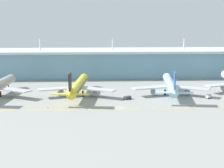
{
  "coord_description": "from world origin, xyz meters",
  "views": [
    {
      "loc": [
        -13.58,
        -197.6,
        53.08
      ],
      "look_at": [
        -3.16,
        31.17,
        7.0
      ],
      "focal_mm": 59.57,
      "sensor_mm": 36.0,
      "label": 1
    }
  ],
  "objects_px": {
    "airliner_near_middle": "(78,86)",
    "airliner_far_middle": "(170,85)",
    "baggage_cart": "(209,96)",
    "safety_cone_right_wingtip": "(98,104)",
    "safety_cone_nose_front": "(77,105)",
    "pushback_tug": "(127,97)",
    "safety_cone_left_wingtip": "(48,107)"
  },
  "relations": [
    {
      "from": "airliner_far_middle",
      "to": "safety_cone_nose_front",
      "type": "distance_m",
      "value": 63.05
    },
    {
      "from": "airliner_near_middle",
      "to": "airliner_far_middle",
      "type": "height_order",
      "value": "same"
    },
    {
      "from": "airliner_far_middle",
      "to": "safety_cone_right_wingtip",
      "type": "distance_m",
      "value": 51.32
    },
    {
      "from": "airliner_near_middle",
      "to": "safety_cone_nose_front",
      "type": "bearing_deg",
      "value": -89.61
    },
    {
      "from": "pushback_tug",
      "to": "safety_cone_nose_front",
      "type": "relative_size",
      "value": 7.05
    },
    {
      "from": "baggage_cart",
      "to": "safety_cone_left_wingtip",
      "type": "distance_m",
      "value": 96.63
    },
    {
      "from": "safety_cone_left_wingtip",
      "to": "safety_cone_nose_front",
      "type": "relative_size",
      "value": 1.0
    },
    {
      "from": "airliner_far_middle",
      "to": "safety_cone_left_wingtip",
      "type": "xyz_separation_m",
      "value": [
        -73.42,
        -28.17,
        -6.1
      ]
    },
    {
      "from": "safety_cone_nose_front",
      "to": "safety_cone_left_wingtip",
      "type": "bearing_deg",
      "value": -166.96
    },
    {
      "from": "pushback_tug",
      "to": "safety_cone_right_wingtip",
      "type": "xyz_separation_m",
      "value": [
        -18.0,
        -11.78,
        -0.75
      ]
    },
    {
      "from": "airliner_near_middle",
      "to": "pushback_tug",
      "type": "xyz_separation_m",
      "value": [
        30.06,
        -9.9,
        -5.35
      ]
    },
    {
      "from": "airliner_near_middle",
      "to": "airliner_far_middle",
      "type": "relative_size",
      "value": 1.02
    },
    {
      "from": "baggage_cart",
      "to": "safety_cone_right_wingtip",
      "type": "distance_m",
      "value": 68.46
    },
    {
      "from": "baggage_cart",
      "to": "safety_cone_nose_front",
      "type": "distance_m",
      "value": 80.57
    },
    {
      "from": "baggage_cart",
      "to": "pushback_tug",
      "type": "relative_size",
      "value": 0.8
    },
    {
      "from": "baggage_cart",
      "to": "pushback_tug",
      "type": "height_order",
      "value": "baggage_cart"
    },
    {
      "from": "baggage_cart",
      "to": "safety_cone_left_wingtip",
      "type": "bearing_deg",
      "value": -169.46
    },
    {
      "from": "airliner_far_middle",
      "to": "safety_cone_left_wingtip",
      "type": "distance_m",
      "value": 78.88
    },
    {
      "from": "safety_cone_right_wingtip",
      "to": "safety_cone_left_wingtip",
      "type": "bearing_deg",
      "value": -167.79
    },
    {
      "from": "pushback_tug",
      "to": "safety_cone_nose_front",
      "type": "distance_m",
      "value": 33.07
    },
    {
      "from": "airliner_near_middle",
      "to": "baggage_cart",
      "type": "bearing_deg",
      "value": -7.15
    },
    {
      "from": "baggage_cart",
      "to": "pushback_tug",
      "type": "distance_m",
      "value": 49.44
    },
    {
      "from": "airliner_near_middle",
      "to": "safety_cone_nose_front",
      "type": "xyz_separation_m",
      "value": [
        0.16,
        -24.02,
        -6.1
      ]
    },
    {
      "from": "safety_cone_nose_front",
      "to": "safety_cone_right_wingtip",
      "type": "xyz_separation_m",
      "value": [
        11.89,
        2.33,
        0.0
      ]
    },
    {
      "from": "safety_cone_nose_front",
      "to": "pushback_tug",
      "type": "bearing_deg",
      "value": 25.28
    },
    {
      "from": "baggage_cart",
      "to": "safety_cone_right_wingtip",
      "type": "bearing_deg",
      "value": -170.15
    },
    {
      "from": "baggage_cart",
      "to": "airliner_near_middle",
      "type": "bearing_deg",
      "value": 172.85
    },
    {
      "from": "airliner_far_middle",
      "to": "safety_cone_right_wingtip",
      "type": "xyz_separation_m",
      "value": [
        -45.87,
        -22.21,
        -6.1
      ]
    },
    {
      "from": "safety_cone_nose_front",
      "to": "safety_cone_right_wingtip",
      "type": "distance_m",
      "value": 12.12
    },
    {
      "from": "airliner_far_middle",
      "to": "safety_cone_nose_front",
      "type": "bearing_deg",
      "value": -156.98
    },
    {
      "from": "pushback_tug",
      "to": "safety_cone_right_wingtip",
      "type": "height_order",
      "value": "pushback_tug"
    },
    {
      "from": "airliner_near_middle",
      "to": "baggage_cart",
      "type": "distance_m",
      "value": 80.29
    }
  ]
}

